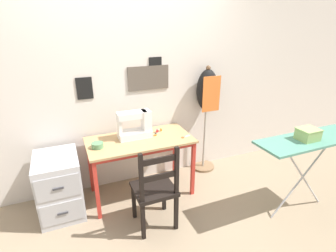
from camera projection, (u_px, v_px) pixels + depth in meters
name	position (u px, v px, depth m)	size (l,w,h in m)	color
ground_plane	(150.00, 207.00, 2.96)	(14.00, 14.00, 0.00)	gray
wall_back	(129.00, 84.00, 3.07)	(10.00, 0.07, 2.55)	silver
sewing_table	(141.00, 146.00, 2.97)	(1.18, 0.61, 0.71)	tan
sewing_machine	(136.00, 125.00, 2.96)	(0.39, 0.19, 0.33)	white
fabric_bowl	(97.00, 145.00, 2.74)	(0.12, 0.12, 0.06)	#56895B
scissors	(184.00, 137.00, 3.01)	(0.12, 0.07, 0.01)	silver
thread_spool_near_machine	(156.00, 135.00, 3.03)	(0.04, 0.04, 0.03)	orange
thread_spool_mid_table	(157.00, 131.00, 3.13)	(0.04, 0.04, 0.04)	red
thread_spool_far_edge	(161.00, 130.00, 3.16)	(0.03, 0.03, 0.04)	orange
wooden_chair	(155.00, 190.00, 2.55)	(0.40, 0.38, 0.91)	black
filing_cabinet	(60.00, 185.00, 2.78)	(0.44, 0.58, 0.66)	#B7B7BC
dress_form	(207.00, 98.00, 3.39)	(0.32, 0.32, 1.45)	#846647
ironing_board	(310.00, 143.00, 2.62)	(1.17, 0.36, 0.88)	#518E7A
storage_box	(308.00, 134.00, 2.55)	(0.20, 0.17, 0.12)	#8EB266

